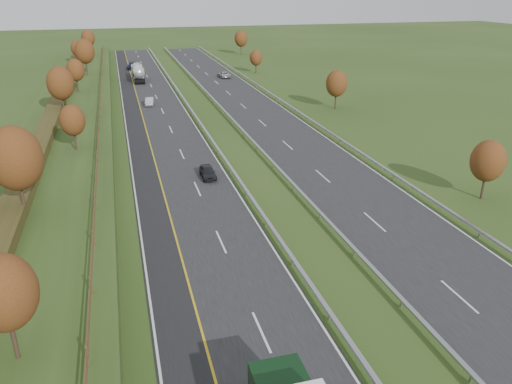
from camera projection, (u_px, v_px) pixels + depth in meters
ground at (221, 134)px, 71.25m from camera, size 400.00×400.00×0.00m
near_carriageway at (162, 128)px, 73.71m from camera, size 10.50×200.00×0.04m
far_carriageway at (268, 121)px, 77.79m from camera, size 10.50×200.00×0.04m
hard_shoulder at (136, 130)px, 72.79m from camera, size 3.00×200.00×0.04m
lane_markings at (204, 125)px, 75.18m from camera, size 26.75×200.00×0.01m
embankment_left at (68, 128)px, 70.12m from camera, size 12.00×200.00×2.00m
hedge_left at (51, 118)px, 69.04m from camera, size 2.20×180.00×1.10m
fence_left at (100, 115)px, 70.21m from camera, size 0.12×189.06×1.20m
median_barrier_near at (200, 122)px, 74.89m from camera, size 0.32×200.00×0.71m
median_barrier_far at (233, 120)px, 76.15m from camera, size 0.32×200.00×0.71m
outer_barrier_far at (303, 115)px, 79.00m from camera, size 0.32×200.00×0.71m
trees_left at (63, 95)px, 65.16m from camera, size 6.64×164.30×7.66m
trees_far at (289, 64)px, 105.45m from camera, size 8.45×118.60×7.12m
road_tanker at (138, 72)px, 110.44m from camera, size 2.40×11.22×3.46m
car_dark_near at (208, 172)px, 54.59m from camera, size 1.55×3.80×1.29m
car_silver_mid at (150, 101)px, 87.82m from camera, size 1.87×4.06×1.29m
car_small_far at (132, 66)px, 125.70m from camera, size 2.64×5.39×1.51m
car_oncoming at (224, 74)px, 114.14m from camera, size 2.46×4.94×1.35m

